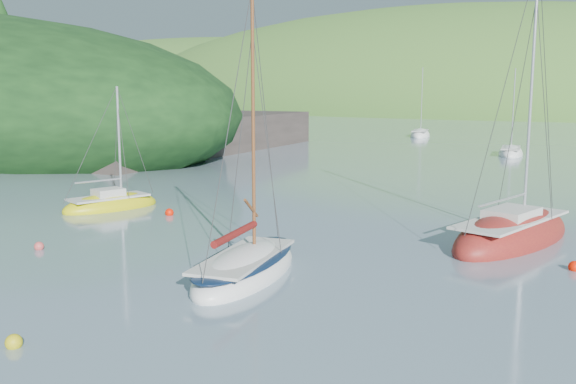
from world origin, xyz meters
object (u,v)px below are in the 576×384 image
Objects in this scene: sloop_red at (512,237)px; distant_sloop_a at (511,154)px; daysailer_white at (245,269)px; distant_sloop_c at (420,135)px; sailboat_yellow at (111,205)px.

sloop_red is 1.41× the size of distant_sloop_a.
daysailer_white is at bearing -99.00° from distant_sloop_a.
distant_sloop_c is (-27.41, 51.90, -0.06)m from sloop_red.
sloop_red is at bearing -81.70° from distant_sloop_c.
distant_sloop_a is (-10.59, 34.87, -0.07)m from sloop_red.
daysailer_white is 1.05× the size of distant_sloop_c.
sailboat_yellow is at bearing -101.39° from distant_sloop_c.
daysailer_white is 1.16× the size of distant_sloop_a.
sloop_red reaches higher than sailboat_yellow.
distant_sloop_a is at bearing 114.82° from sloop_red.
distant_sloop_c reaches higher than sailboat_yellow.
sloop_red is at bearing -88.15° from distant_sloop_a.
sailboat_yellow is at bearing -117.42° from distant_sloop_a.
sailboat_yellow is (-13.45, 5.25, -0.06)m from daysailer_white.
distant_sloop_a is 0.91× the size of distant_sloop_c.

